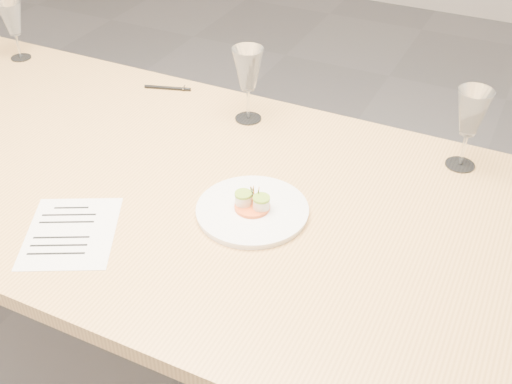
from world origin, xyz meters
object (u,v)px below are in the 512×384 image
at_px(recipe_sheet, 71,232).
at_px(wine_glass_1, 248,71).
at_px(dining_table, 167,198).
at_px(ballpoint_pen, 168,88).
at_px(wine_glass_2, 471,114).
at_px(dinner_plate, 252,210).
at_px(wine_glass_0, 12,20).

distance_m(recipe_sheet, wine_glass_1, 0.67).
relative_size(dining_table, wine_glass_1, 10.84).
height_order(ballpoint_pen, wine_glass_2, wine_glass_2).
xyz_separation_m(recipe_sheet, wine_glass_1, (0.14, 0.64, 0.15)).
distance_m(dinner_plate, wine_glass_0, 1.19).
bearing_deg(wine_glass_2, dinner_plate, -133.62).
bearing_deg(ballpoint_pen, recipe_sheet, -93.13).
xyz_separation_m(wine_glass_0, wine_glass_2, (1.51, -0.00, 0.02)).
bearing_deg(wine_glass_1, ballpoint_pen, 169.87).
xyz_separation_m(dining_table, recipe_sheet, (-0.07, -0.28, 0.07)).
xyz_separation_m(wine_glass_1, wine_glass_2, (0.61, 0.03, -0.00)).
xyz_separation_m(dinner_plate, ballpoint_pen, (-0.52, 0.45, -0.01)).
bearing_deg(dining_table, recipe_sheet, -104.78).
distance_m(dinner_plate, ballpoint_pen, 0.69).
relative_size(wine_glass_0, wine_glass_2, 0.89).
distance_m(dinner_plate, wine_glass_2, 0.60).
distance_m(dining_table, dinner_plate, 0.28).
distance_m(dinner_plate, recipe_sheet, 0.42).
height_order(wine_glass_1, wine_glass_2, wine_glass_1).
bearing_deg(recipe_sheet, wine_glass_1, 50.89).
distance_m(dining_table, ballpoint_pen, 0.49).
bearing_deg(ballpoint_pen, wine_glass_1, -27.56).
bearing_deg(wine_glass_2, recipe_sheet, -138.16).
relative_size(dining_table, wine_glass_0, 12.20).
height_order(recipe_sheet, wine_glass_0, wine_glass_0).
xyz_separation_m(dining_table, ballpoint_pen, (-0.25, 0.42, 0.07)).
bearing_deg(dinner_plate, dining_table, 172.32).
relative_size(ballpoint_pen, wine_glass_0, 0.74).
relative_size(dining_table, ballpoint_pen, 16.41).
bearing_deg(dining_table, wine_glass_1, 80.40).
relative_size(ballpoint_pen, wine_glass_1, 0.66).
xyz_separation_m(dinner_plate, recipe_sheet, (-0.34, -0.25, -0.01)).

